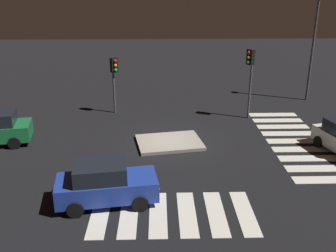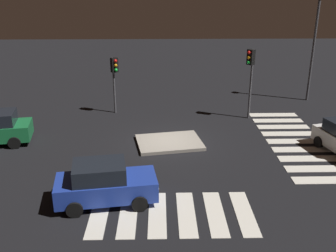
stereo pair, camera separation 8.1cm
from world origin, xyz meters
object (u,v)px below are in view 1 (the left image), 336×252
at_px(traffic_island, 169,142).
at_px(traffic_light_west, 114,72).
at_px(street_lamp, 315,28).
at_px(car_blue, 105,184).
at_px(traffic_light_north, 250,67).

bearing_deg(traffic_island, traffic_light_west, 122.89).
relative_size(traffic_light_west, street_lamp, 0.49).
distance_m(traffic_island, street_lamp, 14.51).
distance_m(car_blue, traffic_light_west, 11.71).
distance_m(car_blue, street_lamp, 20.18).
relative_size(traffic_island, traffic_light_west, 1.03).
relative_size(car_blue, traffic_light_west, 1.12).
bearing_deg(traffic_light_north, car_blue, 15.21).
relative_size(car_blue, street_lamp, 0.55).
relative_size(traffic_island, street_lamp, 0.50).
relative_size(traffic_light_north, street_lamp, 0.58).
bearing_deg(car_blue, street_lamp, 38.29).
xyz_separation_m(car_blue, traffic_light_west, (-0.73, 11.51, 2.03)).
distance_m(traffic_island, traffic_light_west, 7.07).
height_order(traffic_light_west, street_lamp, street_lamp).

